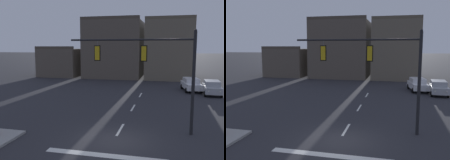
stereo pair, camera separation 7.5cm
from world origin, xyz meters
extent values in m
plane|color=#2B2B30|center=(0.00, 0.00, 0.00)|extent=(400.00, 400.00, 0.00)
cube|color=silver|center=(0.00, -2.00, 0.00)|extent=(6.40, 0.50, 0.01)
cube|color=silver|center=(0.00, 2.00, 0.00)|extent=(0.16, 2.40, 0.01)
cube|color=silver|center=(0.00, 8.00, 0.00)|extent=(0.16, 2.40, 0.01)
cube|color=silver|center=(0.00, 14.00, 0.00)|extent=(0.16, 2.40, 0.01)
cylinder|color=black|center=(4.53, 2.11, 3.20)|extent=(0.20, 0.20, 6.40)
cylinder|color=black|center=(0.56, 2.10, 5.94)|extent=(7.93, 0.14, 0.12)
sphere|color=black|center=(4.53, 2.11, 6.45)|extent=(0.18, 0.18, 0.18)
cylinder|color=#56565B|center=(1.48, 2.10, 5.70)|extent=(0.03, 0.03, 0.35)
cube|color=gold|center=(1.48, 2.10, 5.08)|extent=(0.30, 0.24, 0.90)
sphere|color=red|center=(1.48, 2.23, 5.36)|extent=(0.20, 0.20, 0.20)
sphere|color=#2D2314|center=(1.48, 2.23, 5.08)|extent=(0.20, 0.20, 0.20)
sphere|color=black|center=(1.48, 2.23, 4.80)|extent=(0.20, 0.20, 0.20)
cube|color=black|center=(1.48, 2.08, 5.08)|extent=(0.42, 0.03, 1.02)
cylinder|color=#56565B|center=(-1.57, 2.10, 5.70)|extent=(0.03, 0.03, 0.35)
cube|color=gold|center=(-1.57, 2.10, 5.08)|extent=(0.30, 0.24, 0.90)
sphere|color=red|center=(-1.57, 2.23, 5.36)|extent=(0.20, 0.20, 0.20)
sphere|color=#2D2314|center=(-1.57, 2.23, 5.08)|extent=(0.20, 0.20, 0.20)
sphere|color=black|center=(-1.57, 2.23, 4.80)|extent=(0.20, 0.20, 0.20)
cube|color=black|center=(-1.57, 2.08, 5.08)|extent=(0.42, 0.03, 1.02)
cube|color=#9EA0A5|center=(7.99, 16.13, 0.70)|extent=(1.98, 4.47, 0.70)
cube|color=#9EA0A5|center=(8.00, 16.28, 1.33)|extent=(1.70, 2.53, 0.56)
cube|color=#2D3842|center=(7.97, 15.51, 1.31)|extent=(1.53, 0.31, 0.47)
cube|color=#2D3842|center=(8.05, 17.45, 1.31)|extent=(1.53, 0.28, 0.46)
cylinder|color=black|center=(8.78, 14.64, 0.32)|extent=(0.25, 0.65, 0.64)
cylinder|color=black|center=(7.08, 14.71, 0.32)|extent=(0.25, 0.65, 0.64)
cylinder|color=black|center=(8.90, 17.54, 0.32)|extent=(0.25, 0.65, 0.64)
cylinder|color=black|center=(7.20, 17.61, 0.32)|extent=(0.25, 0.65, 0.64)
sphere|color=silver|center=(8.47, 13.92, 0.75)|extent=(0.16, 0.16, 0.16)
sphere|color=silver|center=(7.32, 13.97, 0.75)|extent=(0.16, 0.16, 0.16)
cube|color=maroon|center=(8.08, 18.31, 0.78)|extent=(1.37, 0.10, 0.12)
cube|color=silver|center=(5.86, 18.01, 0.70)|extent=(2.39, 4.61, 0.70)
cube|color=silver|center=(5.84, 18.16, 1.33)|extent=(1.93, 2.66, 0.56)
cube|color=#2D3842|center=(5.95, 17.40, 1.31)|extent=(1.54, 0.46, 0.47)
cube|color=#2D3842|center=(5.68, 19.32, 1.31)|extent=(1.54, 0.43, 0.46)
cylinder|color=black|center=(6.90, 16.69, 0.32)|extent=(0.31, 0.66, 0.64)
cylinder|color=black|center=(5.22, 16.46, 0.32)|extent=(0.31, 0.66, 0.64)
cylinder|color=black|center=(6.50, 19.57, 0.32)|extent=(0.31, 0.66, 0.64)
cylinder|color=black|center=(4.82, 19.33, 0.32)|extent=(0.31, 0.66, 0.64)
sphere|color=silver|center=(6.73, 15.94, 0.75)|extent=(0.16, 0.16, 0.16)
sphere|color=silver|center=(5.59, 15.78, 0.75)|extent=(0.16, 0.16, 0.16)
cube|color=maroon|center=(5.56, 20.17, 0.78)|extent=(1.36, 0.23, 0.12)
cube|color=brown|center=(-16.67, 31.90, 2.53)|extent=(7.16, 12.15, 5.06)
cube|color=#493F35|center=(-16.67, 26.13, 5.31)|extent=(7.16, 0.60, 0.50)
cube|color=brown|center=(-6.64, 30.39, 4.98)|extent=(9.98, 9.14, 9.96)
cube|color=#493F35|center=(-6.64, 26.13, 10.21)|extent=(9.98, 0.60, 0.50)
cube|color=#665B4C|center=(3.06, 31.13, 4.88)|extent=(7.75, 10.61, 9.75)
cube|color=brown|center=(3.06, 26.13, 10.00)|extent=(7.75, 0.60, 0.50)
camera|label=1|loc=(3.00, -13.31, 5.50)|focal=38.85mm
camera|label=2|loc=(3.07, -13.29, 5.50)|focal=38.85mm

